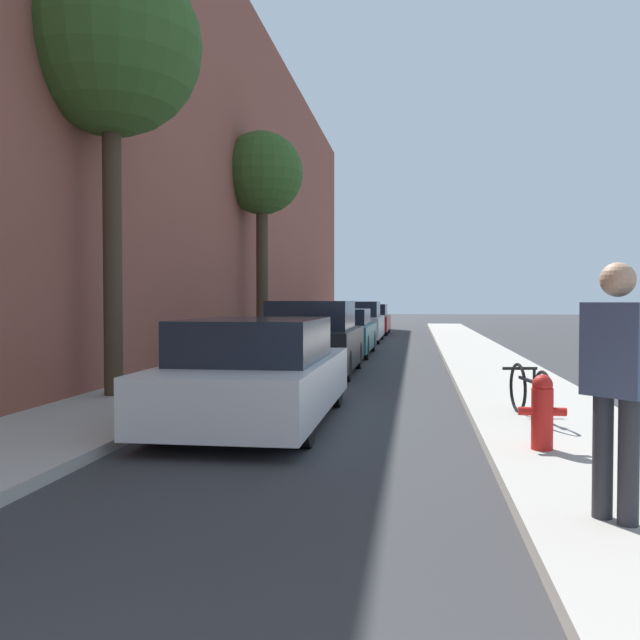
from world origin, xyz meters
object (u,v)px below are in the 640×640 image
object	(u,v)px
parked_car_silver	(357,323)
bicycle	(529,392)
parked_car_white	(258,373)
parked_car_black	(313,340)
fire_hydrant	(542,411)
parked_car_red	(369,320)
pedestrian	(617,374)
street_tree_near	(111,47)
parked_car_teal	(340,333)
street_tree_far	(262,177)

from	to	relation	value
parked_car_silver	bicycle	bearing A→B (deg)	-78.04
parked_car_white	parked_car_black	world-z (taller)	parked_car_black
fire_hydrant	parked_car_red	bearing A→B (deg)	97.84
parked_car_red	pedestrian	world-z (taller)	pedestrian
street_tree_near	parked_car_red	bearing A→B (deg)	83.55
parked_car_teal	pedestrian	world-z (taller)	pedestrian
parked_car_white	parked_car_black	xyz separation A→B (m)	(-0.15, 5.70, 0.09)
parked_car_red	street_tree_far	distance (m)	12.75
parked_car_black	bicycle	size ratio (longest dim) A/B	2.58
street_tree_far	bicycle	world-z (taller)	street_tree_far
bicycle	parked_car_silver	bearing A→B (deg)	93.08
street_tree_far	pedestrian	world-z (taller)	street_tree_far
street_tree_near	fire_hydrant	world-z (taller)	street_tree_near
pedestrian	street_tree_near	bearing A→B (deg)	5.43
parked_car_red	bicycle	bearing A→B (deg)	-81.16
street_tree_far	parked_car_silver	bearing A→B (deg)	68.94
parked_car_red	bicycle	world-z (taller)	parked_car_red
street_tree_far	fire_hydrant	world-z (taller)	street_tree_far
street_tree_near	bicycle	world-z (taller)	street_tree_near
parked_car_silver	fire_hydrant	xyz separation A→B (m)	(3.43, -18.71, -0.22)
parked_car_teal	parked_car_red	xyz separation A→B (m)	(-0.00, 12.07, 0.02)
parked_car_teal	parked_car_silver	xyz separation A→B (m)	(-0.06, 6.33, 0.08)
parked_car_teal	parked_car_silver	size ratio (longest dim) A/B	1.02
parked_car_black	parked_car_silver	world-z (taller)	parked_car_black
fire_hydrant	pedestrian	world-z (taller)	pedestrian
street_tree_near	pedestrian	xyz separation A→B (m)	(5.87, -5.14, -4.30)
street_tree_near	street_tree_far	xyz separation A→B (m)	(0.08, 9.78, -0.19)
pedestrian	bicycle	size ratio (longest dim) A/B	1.09
parked_car_red	bicycle	xyz separation A→B (m)	(3.53, -22.70, -0.21)
parked_car_white	fire_hydrant	world-z (taller)	parked_car_white
parked_car_red	street_tree_near	xyz separation A→B (m)	(-2.43, -21.46, 4.72)
fire_hydrant	pedestrian	distance (m)	2.22
pedestrian	parked_car_silver	bearing A→B (deg)	-33.84
street_tree_near	fire_hydrant	bearing A→B (deg)	-27.34
parked_car_black	parked_car_red	world-z (taller)	parked_car_black
pedestrian	bicycle	world-z (taller)	pedestrian
pedestrian	street_tree_far	bearing A→B (deg)	-22.15
parked_car_silver	parked_car_red	size ratio (longest dim) A/B	0.99
street_tree_near	pedestrian	size ratio (longest dim) A/B	3.94
parked_car_silver	pedestrian	xyz separation A→B (m)	(3.51, -20.86, 0.37)
parked_car_silver	street_tree_near	xyz separation A→B (m)	(-2.36, -15.72, 4.67)
parked_car_teal	parked_car_red	bearing A→B (deg)	90.01
parked_car_white	fire_hydrant	distance (m)	3.62
parked_car_white	parked_car_teal	size ratio (longest dim) A/B	0.97
street_tree_far	bicycle	bearing A→B (deg)	-61.92
fire_hydrant	bicycle	world-z (taller)	fire_hydrant
street_tree_near	bicycle	bearing A→B (deg)	-11.81
pedestrian	parked_car_white	bearing A→B (deg)	-2.36
bicycle	parked_car_red	bearing A→B (deg)	89.97
fire_hydrant	parked_car_silver	bearing A→B (deg)	100.39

